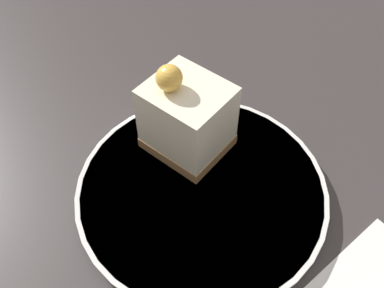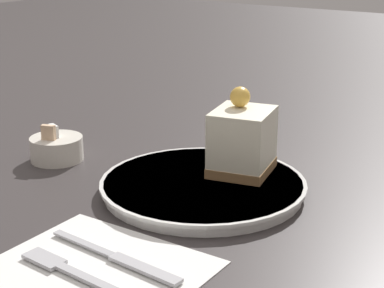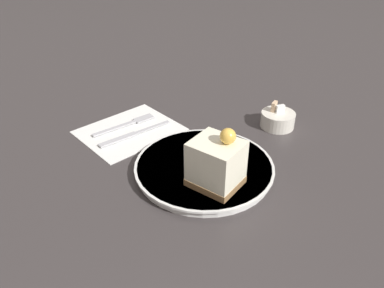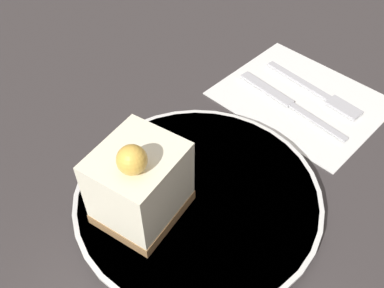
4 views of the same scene
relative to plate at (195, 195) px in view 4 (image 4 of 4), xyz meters
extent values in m
plane|color=#383333|center=(-0.01, 0.00, -0.01)|extent=(4.00, 4.00, 0.00)
cylinder|color=silver|center=(0.00, 0.00, 0.00)|extent=(0.26, 0.26, 0.02)
cylinder|color=silver|center=(0.00, 0.00, 0.01)|extent=(0.27, 0.27, 0.00)
cube|color=olive|center=(0.05, -0.02, 0.01)|extent=(0.10, 0.09, 0.01)
cube|color=white|center=(0.05, -0.02, 0.06)|extent=(0.10, 0.09, 0.07)
sphere|color=#EFB747|center=(0.07, -0.01, 0.11)|extent=(0.03, 0.03, 0.03)
cube|color=white|center=(-0.23, -0.01, -0.01)|extent=(0.17, 0.21, 0.00)
cube|color=#B2B2B7|center=(-0.25, -0.04, 0.00)|extent=(0.02, 0.11, 0.00)
cube|color=#B2B2B7|center=(-0.24, 0.04, 0.00)|extent=(0.03, 0.05, 0.00)
cube|color=#B2B2B7|center=(-0.20, -0.06, 0.00)|extent=(0.02, 0.09, 0.00)
cube|color=#B2B2B7|center=(-0.20, 0.03, 0.00)|extent=(0.02, 0.09, 0.00)
camera|label=1|loc=(-0.19, 0.17, 0.38)|focal=40.00mm
camera|label=2|loc=(-0.65, -0.40, 0.31)|focal=60.00mm
camera|label=3|loc=(0.41, -0.41, 0.42)|focal=35.00mm
camera|label=4|loc=(0.20, 0.19, 0.38)|focal=40.00mm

